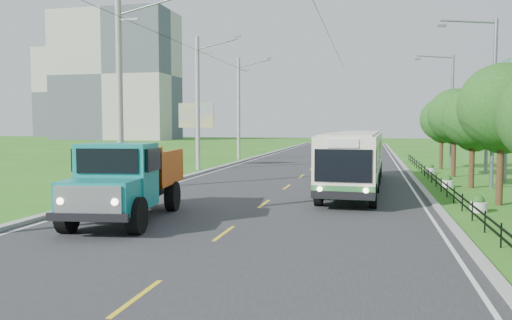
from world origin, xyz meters
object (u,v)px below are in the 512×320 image
(planter_mid, at_px, (448,182))
(billboard_left, at_px, (196,119))
(pole_near, at_px, (120,92))
(bus, at_px, (356,156))
(tree_third, at_px, (503,111))
(tree_fifth, at_px, (455,118))
(streetlight_mid, at_px, (491,97))
(streetlight_far, at_px, (450,106))
(billboard_right, at_px, (497,95))
(pole_mid, at_px, (198,103))
(dump_truck, at_px, (127,176))
(planter_far, at_px, (431,169))
(planter_near, at_px, (479,205))
(tree_fourth, at_px, (474,122))
(tree_back, at_px, (442,122))
(pole_far, at_px, (239,108))

(planter_mid, distance_m, billboard_left, 20.99)
(pole_near, bearing_deg, planter_mid, 16.52)
(planter_mid, height_order, bus, bus)
(tree_third, distance_m, tree_fifth, 12.00)
(streetlight_mid, height_order, billboard_left, streetlight_mid)
(streetlight_far, bearing_deg, billboard_left, -168.77)
(billboard_left, bearing_deg, billboard_right, -10.40)
(streetlight_mid, bearing_deg, pole_mid, 159.68)
(dump_truck, bearing_deg, bus, 46.77)
(streetlight_mid, distance_m, planter_far, 9.46)
(streetlight_mid, distance_m, planter_near, 9.46)
(pole_near, relative_size, streetlight_far, 1.10)
(billboard_right, height_order, bus, billboard_right)
(billboard_right, bearing_deg, tree_fourth, -112.64)
(planter_near, distance_m, planter_mid, 8.00)
(planter_mid, bearing_deg, streetlight_far, 81.70)
(tree_back, xyz_separation_m, billboard_right, (2.44, -6.14, 1.69))
(streetlight_far, relative_size, billboard_right, 1.24)
(pole_near, distance_m, pole_far, 24.00)
(pole_near, relative_size, tree_fourth, 1.85)
(tree_back, distance_m, planter_far, 5.48)
(streetlight_far, bearing_deg, tree_back, -112.92)
(tree_fifth, bearing_deg, pole_mid, 177.29)
(tree_back, bearing_deg, pole_far, 159.26)
(tree_third, relative_size, planter_far, 8.96)
(bus, bearing_deg, pole_mid, 145.74)
(pole_near, height_order, planter_mid, pole_near)
(tree_fourth, relative_size, streetlight_far, 0.60)
(pole_mid, xyz_separation_m, streetlight_far, (18.90, 7.00, -0.19))
(planter_near, relative_size, planter_far, 1.00)
(pole_mid, xyz_separation_m, pole_far, (0.00, 12.00, 0.00))
(planter_near, relative_size, bus, 0.04)
(tree_fifth, bearing_deg, billboard_right, -3.30)
(planter_near, relative_size, planter_mid, 1.00)
(pole_far, bearing_deg, pole_mid, -90.00)
(pole_mid, bearing_deg, pole_far, 90.00)
(tree_fifth, bearing_deg, planter_near, -95.08)
(dump_truck, bearing_deg, streetlight_far, 53.40)
(pole_near, xyz_separation_m, streetlight_far, (18.90, 19.00, -0.19))
(tree_back, xyz_separation_m, planter_far, (-1.26, -4.14, -3.37))
(tree_third, relative_size, bus, 0.39)
(pole_near, bearing_deg, billboard_right, 28.14)
(pole_mid, bearing_deg, planter_far, 3.39)
(pole_mid, height_order, billboard_left, pole_mid)
(tree_fifth, height_order, tree_back, tree_fifth)
(billboard_right, bearing_deg, bus, -137.90)
(planter_near, bearing_deg, planter_mid, 90.00)
(tree_back, height_order, billboard_right, billboard_right)
(planter_far, relative_size, bus, 0.04)
(tree_fifth, relative_size, billboard_right, 0.79)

